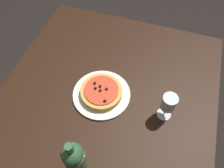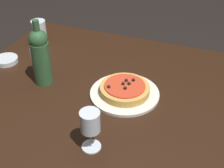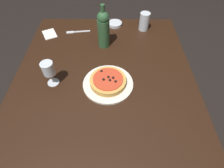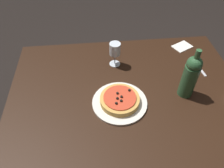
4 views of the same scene
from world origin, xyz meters
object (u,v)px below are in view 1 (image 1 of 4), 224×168
dinner_plate (102,94)px  wine_bottle (75,160)px  wine_glass (169,103)px  pizza (101,92)px  dining_table (103,113)px

dinner_plate → wine_bottle: bearing=5.4°
wine_glass → wine_bottle: size_ratio=0.53×
wine_glass → pizza: bearing=-91.8°
dinner_plate → wine_glass: bearing=88.2°
dining_table → dinner_plate: (-0.05, -0.02, 0.09)m
dinner_plate → pizza: (0.00, -0.00, 0.02)m
wine_glass → wine_bottle: 0.45m
pizza → dining_table: bearing=23.6°
dining_table → wine_bottle: (0.30, 0.01, 0.21)m
dining_table → pizza: pizza is taller
pizza → wine_bottle: (0.36, 0.03, 0.10)m
wine_bottle → wine_glass: bearing=141.2°
dining_table → dinner_plate: dinner_plate is taller
dining_table → wine_bottle: bearing=1.9°
dining_table → wine_glass: 0.35m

